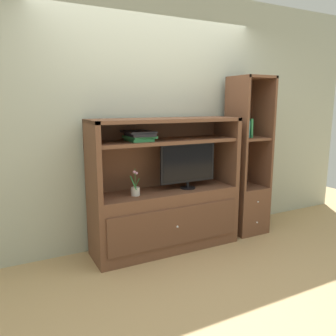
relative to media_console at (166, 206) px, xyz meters
The scene contains 8 objects.
ground_plane 0.63m from the media_console, 90.00° to the right, with size 8.00×8.00×0.00m, color tan.
painted_rear_wall 0.99m from the media_console, 90.00° to the left, with size 6.00×0.10×2.80m, color #ADB29E.
media_console is the anchor object (origin of this frame).
tv_monitor 0.52m from the media_console, 10.81° to the right, with size 0.66×0.17×0.49m.
potted_plant 0.45m from the media_console, behind, with size 0.09×0.13×0.28m.
magazine_stack 0.83m from the media_console, behind, with size 0.29×0.35×0.10m.
bookshelf_tall 1.13m from the media_console, ahead, with size 0.43×0.44×1.88m.
upright_book_row 1.32m from the media_console, ahead, with size 0.15×0.17×0.27m.
Camera 1 is at (-1.59, -2.71, 1.57)m, focal length 35.84 mm.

